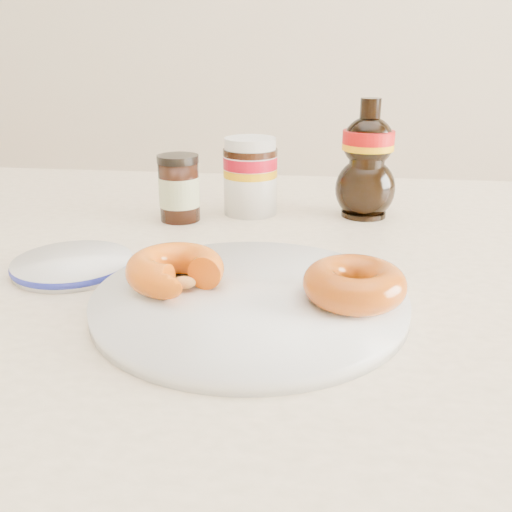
# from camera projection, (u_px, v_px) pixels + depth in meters

# --- Properties ---
(dining_table) EXTENTS (1.40, 0.90, 0.75)m
(dining_table) POSITION_uv_depth(u_px,v_px,m) (296.00, 317.00, 0.72)
(dining_table) COLOR #F7DFBC
(dining_table) RESTS_ON ground
(plate) EXTENTS (0.31, 0.31, 0.02)m
(plate) POSITION_uv_depth(u_px,v_px,m) (250.00, 300.00, 0.56)
(plate) COLOR white
(plate) RESTS_ON dining_table
(donut_bitten) EXTENTS (0.11, 0.11, 0.03)m
(donut_bitten) POSITION_uv_depth(u_px,v_px,m) (175.00, 269.00, 0.57)
(donut_bitten) COLOR #CE510B
(donut_bitten) RESTS_ON plate
(donut_whole) EXTENTS (0.11, 0.11, 0.03)m
(donut_whole) POSITION_uv_depth(u_px,v_px,m) (354.00, 284.00, 0.53)
(donut_whole) COLOR #984909
(donut_whole) RESTS_ON plate
(nutella_jar) EXTENTS (0.08, 0.08, 0.11)m
(nutella_jar) POSITION_uv_depth(u_px,v_px,m) (250.00, 173.00, 0.85)
(nutella_jar) COLOR white
(nutella_jar) RESTS_ON dining_table
(syrup_bottle) EXTENTS (0.10, 0.09, 0.17)m
(syrup_bottle) POSITION_uv_depth(u_px,v_px,m) (367.00, 159.00, 0.82)
(syrup_bottle) COLOR black
(syrup_bottle) RESTS_ON dining_table
(dark_jar) EXTENTS (0.06, 0.06, 0.09)m
(dark_jar) POSITION_uv_depth(u_px,v_px,m) (179.00, 189.00, 0.82)
(dark_jar) COLOR black
(dark_jar) RESTS_ON dining_table
(blue_rim_saucer) EXTENTS (0.14, 0.14, 0.01)m
(blue_rim_saucer) POSITION_uv_depth(u_px,v_px,m) (73.00, 264.00, 0.65)
(blue_rim_saucer) COLOR white
(blue_rim_saucer) RESTS_ON dining_table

